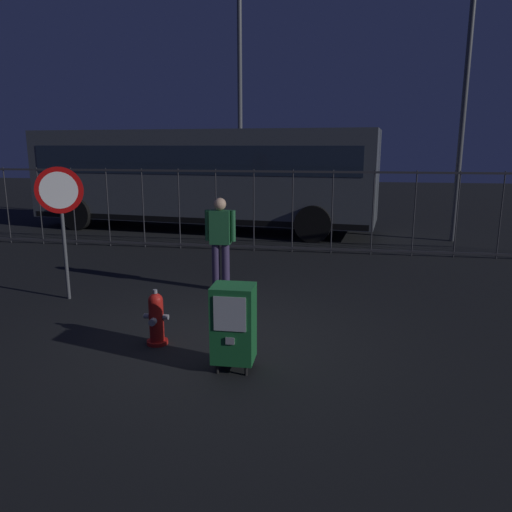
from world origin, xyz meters
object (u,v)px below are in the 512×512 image
(stop_sign, at_px, (61,205))
(street_light_near_left, at_px, (468,55))
(bus_near, at_px, (202,174))
(pedestrian, at_px, (220,239))
(newspaper_box_primary, at_px, (234,323))
(fire_hydrant, at_px, (156,319))
(street_light_near_right, at_px, (240,84))

(stop_sign, bearing_deg, street_light_near_left, 40.27)
(stop_sign, height_order, street_light_near_left, street_light_near_left)
(stop_sign, xyz_separation_m, bus_near, (0.40, 7.38, 0.11))
(pedestrian, bearing_deg, stop_sign, -159.24)
(stop_sign, bearing_deg, pedestrian, 20.76)
(newspaper_box_primary, bearing_deg, stop_sign, 146.39)
(pedestrian, bearing_deg, fire_hydrant, -96.13)
(street_light_near_right, bearing_deg, fire_hydrant, -86.02)
(street_light_near_right, bearing_deg, bus_near, -162.00)
(fire_hydrant, relative_size, street_light_near_right, 0.10)
(pedestrian, bearing_deg, street_light_near_left, 46.89)
(bus_near, xyz_separation_m, street_light_near_left, (7.27, -0.89, 3.07))
(newspaper_box_primary, xyz_separation_m, street_light_near_left, (4.33, 8.71, 4.21))
(street_light_near_right, bearing_deg, pedestrian, -82.24)
(newspaper_box_primary, relative_size, bus_near, 0.10)
(newspaper_box_primary, height_order, bus_near, bus_near)
(fire_hydrant, distance_m, street_light_near_right, 10.22)
(bus_near, bearing_deg, street_light_near_right, 24.90)
(stop_sign, relative_size, pedestrian, 1.34)
(fire_hydrant, xyz_separation_m, pedestrian, (0.28, 2.57, 0.60))
(fire_hydrant, bearing_deg, pedestrian, 83.87)
(newspaper_box_primary, height_order, pedestrian, pedestrian)
(fire_hydrant, height_order, pedestrian, pedestrian)
(stop_sign, relative_size, bus_near, 0.21)
(stop_sign, height_order, pedestrian, stop_sign)
(fire_hydrant, relative_size, pedestrian, 0.45)
(fire_hydrant, xyz_separation_m, newspaper_box_primary, (1.15, -0.58, 0.22))
(newspaper_box_primary, relative_size, street_light_near_right, 0.14)
(street_light_near_left, relative_size, street_light_near_right, 1.11)
(fire_hydrant, height_order, street_light_near_right, street_light_near_right)
(pedestrian, distance_m, street_light_near_left, 8.53)
(newspaper_box_primary, distance_m, street_light_near_right, 10.81)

